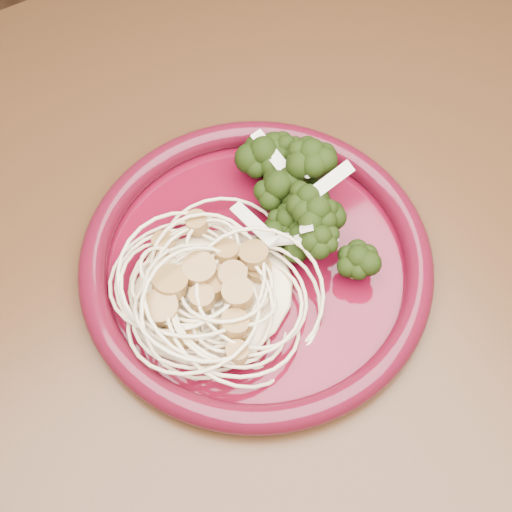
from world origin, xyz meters
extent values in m
plane|color=brown|center=(0.00, 0.00, 0.00)|extent=(3.50, 3.50, 0.00)
cube|color=#472814|center=(0.00, 0.00, 0.73)|extent=(1.20, 0.80, 0.04)
cylinder|color=#472814|center=(0.55, 0.35, 0.35)|extent=(0.06, 0.06, 0.71)
cylinder|color=#4E0615|center=(0.02, -0.01, 0.75)|extent=(0.34, 0.34, 0.01)
torus|color=#4E0817|center=(0.02, -0.01, 0.76)|extent=(0.34, 0.34, 0.02)
ellipsoid|color=beige|center=(-0.02, -0.02, 0.77)|extent=(0.16, 0.14, 0.03)
ellipsoid|color=black|center=(0.08, 0.00, 0.78)|extent=(0.11, 0.16, 0.05)
camera|label=1|loc=(-0.13, -0.27, 1.28)|focal=50.00mm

